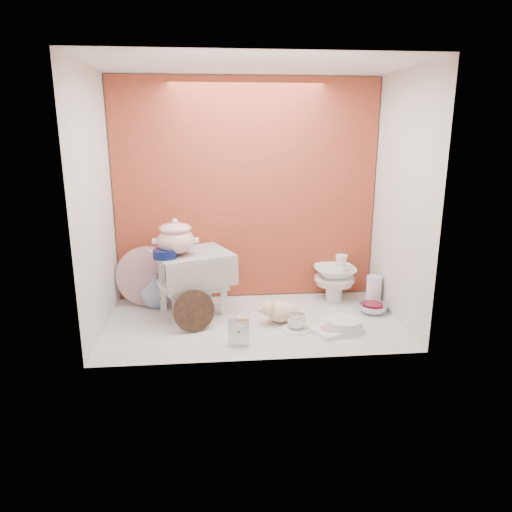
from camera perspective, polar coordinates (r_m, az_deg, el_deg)
The scene contains 17 objects.
ground at distance 2.94m, azimuth -0.35°, elevation -8.04°, with size 1.80×1.80×0.00m, color silver.
niche_shell at distance 2.89m, azimuth -0.71°, elevation 10.64°, with size 1.86×1.03×1.53m.
step_stool at distance 3.05m, azimuth -7.74°, elevation -3.24°, with size 0.46×0.40×0.41m, color silver, non-canonical shape.
soup_tureen at distance 2.91m, azimuth -9.79°, elevation 2.32°, with size 0.27×0.27×0.23m, color white, non-canonical shape.
cobalt_bowl at distance 2.88m, azimuth -11.06°, elevation 0.27°, with size 0.14×0.14×0.05m, color #091347.
floral_platter at distance 3.23m, azimuth -13.17°, elevation -2.44°, with size 0.41×0.06×0.41m, color silver, non-canonical shape.
blue_white_vase at distance 3.23m, azimuth -12.12°, elevation -4.06°, with size 0.22×0.22×0.23m, color white.
lacquer_tray at distance 2.80m, azimuth -7.60°, elevation -6.68°, with size 0.25×0.08×0.25m, color black, non-canonical shape.
mantel_clock at distance 2.61m, azimuth -2.12°, elevation -9.14°, with size 0.12×0.04×0.17m, color silver.
plush_pig at distance 2.91m, azimuth 3.19°, elevation -6.76°, with size 0.25×0.17×0.15m, color beige.
teacup_saucer at distance 2.84m, azimuth 4.95°, elevation -8.85°, with size 0.18×0.18×0.01m, color white.
gold_rim_teacup at distance 2.82m, azimuth 4.98°, elevation -7.91°, with size 0.11×0.11×0.09m, color white.
lattice_dish at distance 2.82m, azimuth 8.93°, elevation -8.99°, with size 0.19×0.19×0.03m, color white.
dinner_plate_stack at distance 2.85m, azimuth 10.75°, elevation -8.25°, with size 0.22×0.22×0.07m, color white.
crystal_bowl at distance 3.16m, azimuth 14.06°, elevation -6.23°, with size 0.19×0.19×0.06m, color silver.
clear_glass_vase at distance 3.26m, azimuth 14.18°, elevation -4.17°, with size 0.10×0.10×0.21m, color silver.
porcelain_tower at distance 3.30m, azimuth 9.57°, elevation -2.60°, with size 0.29×0.29×0.33m, color white, non-canonical shape.
Camera 1 is at (-0.24, -2.69, 1.16)m, focal length 32.75 mm.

